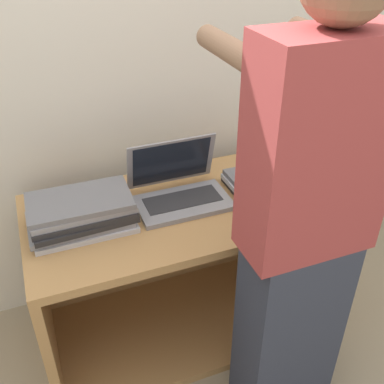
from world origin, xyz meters
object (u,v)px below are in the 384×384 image
(laptop_open, at_px, (179,189))
(person, at_px, (302,233))
(laptop_stack_right, at_px, (272,179))
(laptop_stack_left, at_px, (81,213))

(laptop_open, distance_m, person, 0.60)
(laptop_open, height_order, laptop_stack_right, laptop_open)
(laptop_stack_left, xyz_separation_m, laptop_stack_right, (0.81, -0.00, -0.03))
(laptop_stack_left, xyz_separation_m, person, (0.61, -0.51, 0.10))
(person, bearing_deg, laptop_stack_left, 140.37)
(laptop_open, bearing_deg, person, -69.11)
(laptop_open, xyz_separation_m, person, (0.21, -0.55, 0.11))
(laptop_open, relative_size, person, 0.22)
(laptop_open, relative_size, laptop_stack_right, 0.98)
(laptop_open, distance_m, laptop_stack_right, 0.41)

